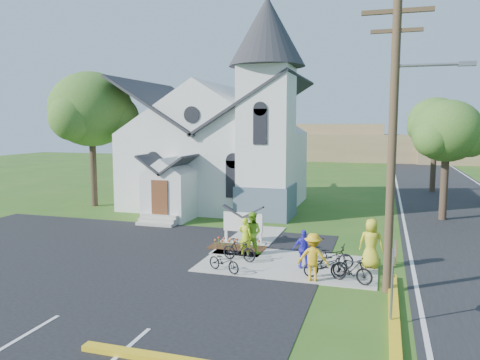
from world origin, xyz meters
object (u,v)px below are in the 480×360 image
(cyclist_1, at_px, (252,233))
(cyclist_3, at_px, (313,257))
(cyclist_2, at_px, (304,249))
(cyclist_4, at_px, (371,243))
(bike_4, at_px, (326,265))
(cyclist_0, at_px, (245,237))
(bike_1, at_px, (239,250))
(bike_3, at_px, (351,269))
(bike_2, at_px, (331,255))
(bike_0, at_px, (224,261))
(utility_pole, at_px, (395,132))
(stop_sign, at_px, (394,264))
(church_sign, at_px, (243,222))

(cyclist_1, xyz_separation_m, cyclist_3, (3.07, -2.79, -0.05))
(cyclist_2, bearing_deg, cyclist_4, 179.76)
(bike_4, bearing_deg, cyclist_0, 42.50)
(bike_4, bearing_deg, bike_1, 53.80)
(cyclist_0, height_order, bike_3, cyclist_0)
(cyclist_0, height_order, cyclist_2, cyclist_0)
(cyclist_0, xyz_separation_m, cyclist_1, (0.17, 0.45, 0.09))
(cyclist_1, height_order, bike_2, cyclist_1)
(bike_0, height_order, cyclist_1, cyclist_1)
(cyclist_1, relative_size, bike_2, 1.03)
(utility_pole, relative_size, cyclist_2, 6.57)
(stop_sign, bearing_deg, cyclist_2, 126.72)
(cyclist_1, bearing_deg, cyclist_3, 146.00)
(church_sign, bearing_deg, bike_1, -76.46)
(bike_0, distance_m, bike_4, 3.81)
(cyclist_0, xyz_separation_m, bike_2, (3.68, -0.55, -0.36))
(stop_sign, xyz_separation_m, bike_0, (-6.07, 3.00, -1.34))
(bike_2, relative_size, cyclist_4, 0.91)
(cyclist_2, bearing_deg, cyclist_0, -39.77)
(stop_sign, xyz_separation_m, bike_2, (-2.24, 4.80, -1.26))
(church_sign, xyz_separation_m, cyclist_1, (0.88, -1.61, -0.06))
(cyclist_1, bearing_deg, utility_pole, 159.72)
(utility_pole, height_order, bike_3, utility_pole)
(cyclist_1, bearing_deg, cyclist_4, -178.54)
(bike_0, xyz_separation_m, cyclist_3, (3.39, 0.00, 0.47))
(cyclist_4, bearing_deg, cyclist_1, -0.55)
(cyclist_1, height_order, cyclist_3, cyclist_1)
(church_sign, bearing_deg, stop_sign, -48.12)
(church_sign, xyz_separation_m, cyclist_3, (3.95, -4.40, -0.11))
(church_sign, xyz_separation_m, cyclist_0, (0.72, -2.05, -0.15))
(bike_4, bearing_deg, utility_pole, -131.66)
(cyclist_2, relative_size, cyclist_4, 0.78)
(stop_sign, relative_size, cyclist_3, 1.43)
(bike_0, relative_size, bike_2, 0.85)
(stop_sign, xyz_separation_m, bike_3, (-1.35, 3.16, -1.25))
(utility_pole, relative_size, cyclist_0, 6.05)
(utility_pole, xyz_separation_m, cyclist_3, (-2.61, 0.30, -4.49))
(utility_pole, height_order, bike_2, utility_pole)
(cyclist_2, height_order, bike_2, cyclist_2)
(cyclist_4, bearing_deg, cyclist_2, 25.17)
(cyclist_2, xyz_separation_m, bike_4, (0.94, -0.80, -0.33))
(cyclist_1, xyz_separation_m, bike_1, (-0.19, -1.26, -0.46))
(church_sign, distance_m, bike_2, 5.14)
(cyclist_1, xyz_separation_m, cyclist_4, (5.02, -0.60, 0.06))
(stop_sign, bearing_deg, bike_4, 122.94)
(cyclist_0, relative_size, bike_3, 1.03)
(bike_4, bearing_deg, cyclist_4, -64.28)
(stop_sign, bearing_deg, utility_pole, 91.49)
(church_sign, relative_size, cyclist_4, 1.13)
(church_sign, xyz_separation_m, bike_0, (0.57, -4.40, -0.58))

